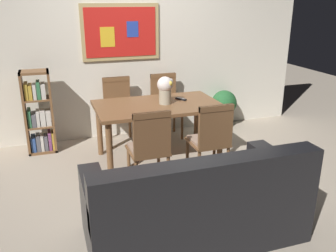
{
  "coord_description": "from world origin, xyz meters",
  "views": [
    {
      "loc": [
        -1.21,
        -3.6,
        1.94
      ],
      "look_at": [
        -0.04,
        -0.13,
        0.65
      ],
      "focal_mm": 38.92,
      "sensor_mm": 36.0,
      "label": 1
    }
  ],
  "objects_px": {
    "bookshelf": "(39,116)",
    "tv_remote": "(181,99)",
    "dining_chair_far_left": "(118,105)",
    "leather_couch": "(196,207)",
    "dining_table": "(158,111)",
    "dining_chair_near_right": "(211,136)",
    "potted_ivy": "(224,106)",
    "flower_vase": "(165,88)",
    "dining_chair_near_left": "(150,144)",
    "dining_chair_far_right": "(165,100)"
  },
  "relations": [
    {
      "from": "dining_chair_near_left",
      "to": "bookshelf",
      "type": "height_order",
      "value": "bookshelf"
    },
    {
      "from": "dining_chair_far_left",
      "to": "bookshelf",
      "type": "height_order",
      "value": "bookshelf"
    },
    {
      "from": "dining_table",
      "to": "bookshelf",
      "type": "relative_size",
      "value": 1.39
    },
    {
      "from": "dining_table",
      "to": "dining_chair_far_right",
      "type": "relative_size",
      "value": 1.66
    },
    {
      "from": "tv_remote",
      "to": "dining_chair_near_left",
      "type": "bearing_deg",
      "value": -127.44
    },
    {
      "from": "dining_table",
      "to": "potted_ivy",
      "type": "xyz_separation_m",
      "value": [
        1.35,
        0.86,
        -0.29
      ]
    },
    {
      "from": "leather_couch",
      "to": "potted_ivy",
      "type": "relative_size",
      "value": 3.07
    },
    {
      "from": "dining_chair_far_right",
      "to": "leather_couch",
      "type": "xyz_separation_m",
      "value": [
        -0.54,
        -2.45,
        -0.23
      ]
    },
    {
      "from": "dining_chair_near_left",
      "to": "tv_remote",
      "type": "xyz_separation_m",
      "value": [
        0.66,
        0.86,
        0.2
      ]
    },
    {
      "from": "dining_table",
      "to": "potted_ivy",
      "type": "height_order",
      "value": "dining_table"
    },
    {
      "from": "dining_chair_far_left",
      "to": "flower_vase",
      "type": "relative_size",
      "value": 2.72
    },
    {
      "from": "flower_vase",
      "to": "bookshelf",
      "type": "bearing_deg",
      "value": 153.36
    },
    {
      "from": "dining_table",
      "to": "leather_couch",
      "type": "xyz_separation_m",
      "value": [
        -0.19,
        -1.67,
        -0.32
      ]
    },
    {
      "from": "leather_couch",
      "to": "bookshelf",
      "type": "xyz_separation_m",
      "value": [
        -1.21,
        2.4,
        0.18
      ]
    },
    {
      "from": "dining_chair_near_left",
      "to": "flower_vase",
      "type": "relative_size",
      "value": 2.72
    },
    {
      "from": "dining_table",
      "to": "leather_couch",
      "type": "relative_size",
      "value": 0.84
    },
    {
      "from": "bookshelf",
      "to": "tv_remote",
      "type": "bearing_deg",
      "value": -20.28
    },
    {
      "from": "dining_chair_far_left",
      "to": "dining_chair_near_right",
      "type": "xyz_separation_m",
      "value": [
        0.7,
        -1.53,
        0.0
      ]
    },
    {
      "from": "dining_chair_near_right",
      "to": "tv_remote",
      "type": "height_order",
      "value": "dining_chair_near_right"
    },
    {
      "from": "leather_couch",
      "to": "tv_remote",
      "type": "bearing_deg",
      "value": 73.47
    },
    {
      "from": "potted_ivy",
      "to": "flower_vase",
      "type": "bearing_deg",
      "value": -145.44
    },
    {
      "from": "leather_couch",
      "to": "bookshelf",
      "type": "bearing_deg",
      "value": 116.68
    },
    {
      "from": "dining_table",
      "to": "dining_chair_far_left",
      "type": "xyz_separation_m",
      "value": [
        -0.34,
        0.77,
        -0.1
      ]
    },
    {
      "from": "dining_chair_near_right",
      "to": "potted_ivy",
      "type": "distance_m",
      "value": 1.9
    },
    {
      "from": "flower_vase",
      "to": "tv_remote",
      "type": "relative_size",
      "value": 2.12
    },
    {
      "from": "bookshelf",
      "to": "tv_remote",
      "type": "height_order",
      "value": "bookshelf"
    },
    {
      "from": "dining_chair_near_right",
      "to": "bookshelf",
      "type": "xyz_separation_m",
      "value": [
        -1.76,
        1.5,
        -0.04
      ]
    },
    {
      "from": "bookshelf",
      "to": "flower_vase",
      "type": "relative_size",
      "value": 3.24
    },
    {
      "from": "dining_table",
      "to": "leather_couch",
      "type": "distance_m",
      "value": 1.71
    },
    {
      "from": "dining_chair_far_right",
      "to": "dining_chair_near_right",
      "type": "relative_size",
      "value": 1.0
    },
    {
      "from": "dining_chair_near_left",
      "to": "bookshelf",
      "type": "relative_size",
      "value": 0.84
    },
    {
      "from": "dining_chair_near_left",
      "to": "leather_couch",
      "type": "bearing_deg",
      "value": -81.15
    },
    {
      "from": "dining_table",
      "to": "flower_vase",
      "type": "height_order",
      "value": "flower_vase"
    },
    {
      "from": "leather_couch",
      "to": "dining_chair_near_right",
      "type": "bearing_deg",
      "value": 58.68
    },
    {
      "from": "dining_chair_far_right",
      "to": "bookshelf",
      "type": "relative_size",
      "value": 0.84
    },
    {
      "from": "dining_table",
      "to": "dining_chair_near_right",
      "type": "height_order",
      "value": "dining_chair_near_right"
    },
    {
      "from": "dining_chair_far_left",
      "to": "flower_vase",
      "type": "xyz_separation_m",
      "value": [
        0.43,
        -0.78,
        0.38
      ]
    },
    {
      "from": "dining_chair_near_right",
      "to": "tv_remote",
      "type": "relative_size",
      "value": 5.77
    },
    {
      "from": "tv_remote",
      "to": "dining_chair_far_right",
      "type": "bearing_deg",
      "value": 88.44
    },
    {
      "from": "dining_table",
      "to": "bookshelf",
      "type": "height_order",
      "value": "bookshelf"
    },
    {
      "from": "dining_chair_far_right",
      "to": "tv_remote",
      "type": "bearing_deg",
      "value": -91.56
    },
    {
      "from": "potted_ivy",
      "to": "dining_chair_far_right",
      "type": "bearing_deg",
      "value": -176.05
    },
    {
      "from": "flower_vase",
      "to": "dining_chair_near_left",
      "type": "bearing_deg",
      "value": -118.86
    },
    {
      "from": "dining_chair_near_right",
      "to": "dining_chair_near_left",
      "type": "height_order",
      "value": "same"
    },
    {
      "from": "dining_chair_near_left",
      "to": "potted_ivy",
      "type": "xyz_separation_m",
      "value": [
        1.68,
        1.63,
        -0.2
      ]
    },
    {
      "from": "bookshelf",
      "to": "tv_remote",
      "type": "distance_m",
      "value": 1.86
    },
    {
      "from": "dining_chair_near_right",
      "to": "potted_ivy",
      "type": "xyz_separation_m",
      "value": [
        0.99,
        1.62,
        -0.2
      ]
    },
    {
      "from": "dining_chair_far_left",
      "to": "leather_couch",
      "type": "bearing_deg",
      "value": -86.4
    },
    {
      "from": "dining_chair_far_right",
      "to": "flower_vase",
      "type": "xyz_separation_m",
      "value": [
        -0.26,
        -0.8,
        0.38
      ]
    },
    {
      "from": "dining_chair_far_left",
      "to": "potted_ivy",
      "type": "relative_size",
      "value": 1.55
    }
  ]
}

